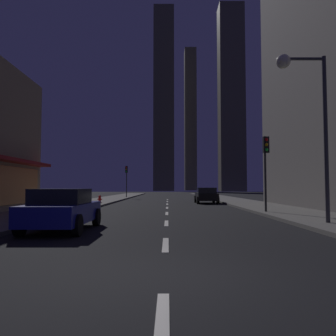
{
  "coord_description": "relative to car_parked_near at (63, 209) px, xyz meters",
  "views": [
    {
      "loc": [
        0.06,
        -5.76,
        1.51
      ],
      "look_at": [
        0.0,
        29.29,
        3.48
      ],
      "focal_mm": 36.23,
      "sensor_mm": 36.0,
      "label": 1
    }
  ],
  "objects": [
    {
      "name": "skyscraper_distant_mid",
      "position": [
        13.82,
        140.65,
        31.38
      ],
      "size": [
        5.21,
        8.22,
        64.24
      ],
      "primitive_type": "cube",
      "color": "#524E3D",
      "rests_on": "ground"
    },
    {
      "name": "car_parked_far",
      "position": [
        7.2,
        19.62,
        0.0
      ],
      "size": [
        1.98,
        4.24,
        1.45
      ],
      "color": "black",
      "rests_on": "ground"
    },
    {
      "name": "ground_plane",
      "position": [
        3.6,
        25.95,
        -0.79
      ],
      "size": [
        78.0,
        136.0,
        0.1
      ],
      "primitive_type": "cube",
      "color": "black"
    },
    {
      "name": "sidewalk_left",
      "position": [
        -3.4,
        25.95,
        -0.67
      ],
      "size": [
        4.0,
        76.0,
        0.15
      ],
      "primitive_type": "cube",
      "color": "#605E59",
      "rests_on": "ground"
    },
    {
      "name": "sidewalk_right",
      "position": [
        10.6,
        25.95,
        -0.67
      ],
      "size": [
        4.0,
        76.0,
        0.15
      ],
      "primitive_type": "cube",
      "color": "#605E59",
      "rests_on": "ground"
    },
    {
      "name": "skyscraper_distant_tall",
      "position": [
        2.03,
        118.58,
        35.31
      ],
      "size": [
        7.91,
        7.21,
        72.11
      ],
      "primitive_type": "cube",
      "color": "#534F3E",
      "rests_on": "ground"
    },
    {
      "name": "lane_marking_center",
      "position": [
        3.6,
        10.15,
        -0.73
      ],
      "size": [
        0.16,
        38.6,
        0.01
      ],
      "color": "silver",
      "rests_on": "ground"
    },
    {
      "name": "fire_hydrant_far_left",
      "position": [
        -2.3,
        17.84,
        -0.29
      ],
      "size": [
        0.42,
        0.3,
        0.65
      ],
      "color": "red",
      "rests_on": "sidewalk_left"
    },
    {
      "name": "street_lamp_right",
      "position": [
        8.98,
        1.25,
        4.33
      ],
      "size": [
        1.96,
        0.56,
        6.58
      ],
      "color": "#38383D",
      "rests_on": "sidewalk_right"
    },
    {
      "name": "traffic_light_far_left",
      "position": [
        -1.9,
        33.47,
        2.45
      ],
      "size": [
        0.32,
        0.48,
        4.2
      ],
      "color": "#2D2D2D",
      "rests_on": "sidewalk_left"
    },
    {
      "name": "skyscraper_distant_short",
      "position": [
        25.73,
        104.63,
        31.95
      ],
      "size": [
        8.57,
        7.2,
        65.37
      ],
      "primitive_type": "cube",
      "color": "brown",
      "rests_on": "ground"
    },
    {
      "name": "traffic_light_near_right",
      "position": [
        9.1,
        6.94,
        2.45
      ],
      "size": [
        0.32,
        0.48,
        4.2
      ],
      "color": "#2D2D2D",
      "rests_on": "sidewalk_right"
    },
    {
      "name": "car_parked_near",
      "position": [
        0.0,
        0.0,
        0.0
      ],
      "size": [
        1.98,
        4.24,
        1.45
      ],
      "color": "navy",
      "rests_on": "ground"
    }
  ]
}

